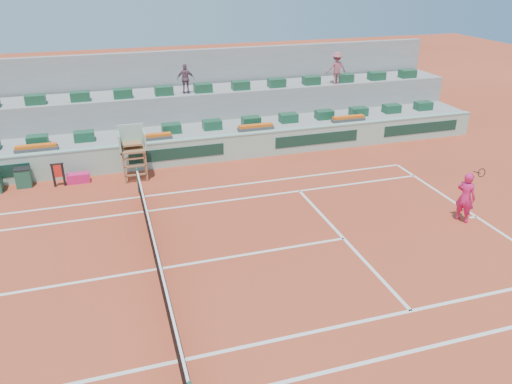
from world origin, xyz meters
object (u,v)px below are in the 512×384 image
player_bag (78,178)px  umpire_chair (132,145)px  drink_cooler_a (23,177)px  tennis_player (466,197)px

player_bag → umpire_chair: bearing=-6.5°
drink_cooler_a → umpire_chair: bearing=-6.4°
player_bag → drink_cooler_a: 2.21m
tennis_player → player_bag: bearing=149.9°
umpire_chair → drink_cooler_a: 4.75m
drink_cooler_a → tennis_player: 17.70m
drink_cooler_a → tennis_player: bearing=-27.2°
drink_cooler_a → tennis_player: tennis_player is taller
player_bag → umpire_chair: size_ratio=0.39×
player_bag → umpire_chair: (2.40, -0.27, 1.33)m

